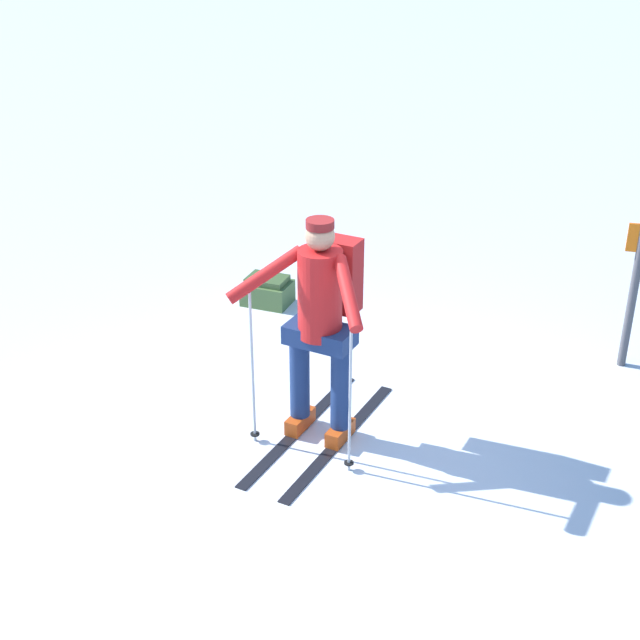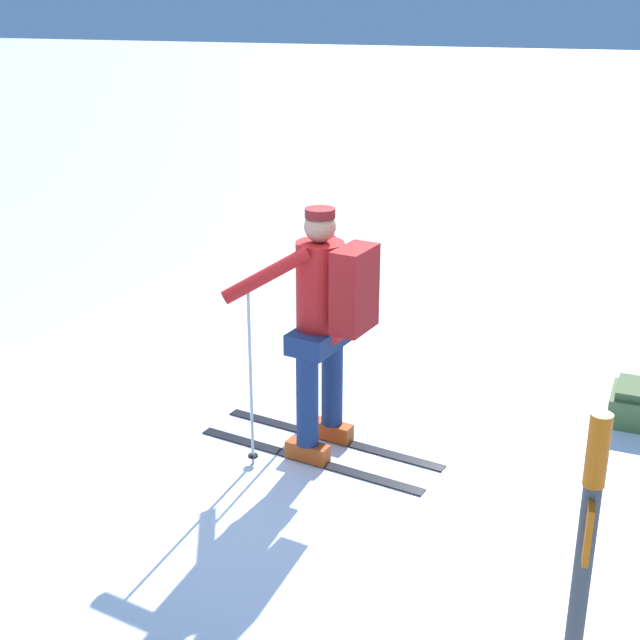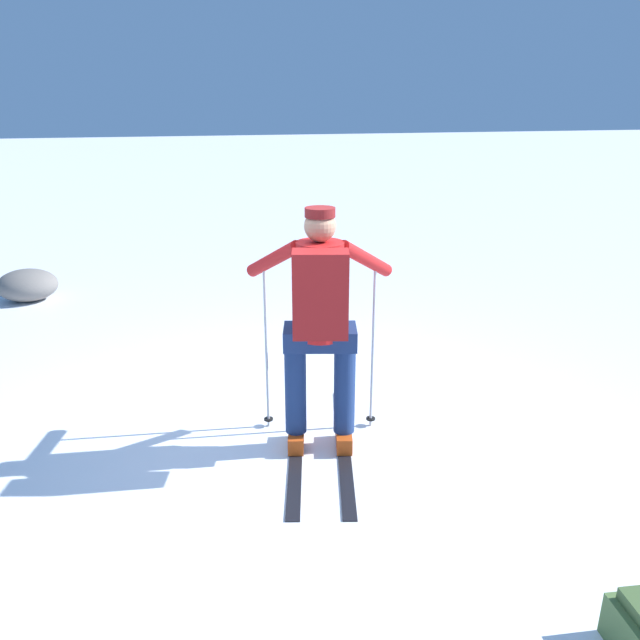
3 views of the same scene
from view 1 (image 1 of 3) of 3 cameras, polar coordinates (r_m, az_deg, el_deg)
name	(u,v)px [view 1 (image 1 of 3)]	position (r m, az deg, el deg)	size (l,w,h in m)	color
ground_plane	(346,453)	(6.60, 1.70, -8.51)	(80.00, 80.00, 0.00)	white
skier	(322,315)	(6.33, 0.15, 0.35)	(1.04, 1.77, 1.73)	black
dropped_backpack	(267,291)	(8.78, -3.39, 1.87)	(0.49, 0.40, 0.28)	#4C6B38
trail_marker	(639,261)	(7.75, 19.72, 3.55)	(0.24, 0.08, 1.62)	#4C4C51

